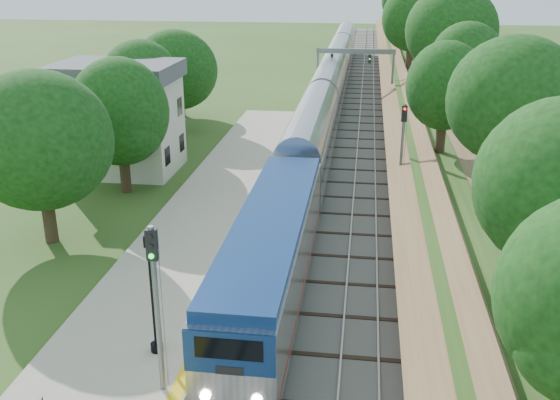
# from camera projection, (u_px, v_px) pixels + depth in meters

# --- Properties ---
(trackbed) EXTENTS (9.50, 170.00, 0.28)m
(trackbed) POSITION_uv_depth(u_px,v_px,m) (350.00, 97.00, 72.77)
(trackbed) COLOR #4C4944
(trackbed) RESTS_ON ground
(platform) EXTENTS (6.40, 68.00, 0.38)m
(platform) POSITION_uv_depth(u_px,v_px,m) (187.00, 254.00, 32.86)
(platform) COLOR #B0A78E
(platform) RESTS_ON ground
(yellow_stripe) EXTENTS (0.55, 68.00, 0.01)m
(yellow_stripe) POSITION_uv_depth(u_px,v_px,m) (240.00, 254.00, 32.43)
(yellow_stripe) COLOR gold
(yellow_stripe) RESTS_ON platform
(embankment) EXTENTS (10.64, 170.00, 11.70)m
(embankment) POSITION_uv_depth(u_px,v_px,m) (424.00, 83.00, 71.04)
(embankment) COLOR brown
(embankment) RESTS_ON ground
(station_building) EXTENTS (8.60, 6.60, 8.00)m
(station_building) POSITION_uv_depth(u_px,v_px,m) (120.00, 117.00, 45.58)
(station_building) COLOR silver
(station_building) RESTS_ON ground
(signal_gantry) EXTENTS (8.40, 0.38, 6.20)m
(signal_gantry) POSITION_uv_depth(u_px,v_px,m) (355.00, 62.00, 66.39)
(signal_gantry) COLOR slate
(signal_gantry) RESTS_ON ground
(trees_behind_platform) EXTENTS (7.82, 53.32, 7.21)m
(trees_behind_platform) POSITION_uv_depth(u_px,v_px,m) (106.00, 147.00, 36.42)
(trees_behind_platform) COLOR #332316
(trees_behind_platform) RESTS_ON ground
(train) EXTENTS (2.92, 97.16, 4.29)m
(train) POSITION_uv_depth(u_px,v_px,m) (328.00, 94.00, 63.47)
(train) COLOR black
(train) RESTS_ON trackbed
(lamppost_far) EXTENTS (0.49, 0.49, 4.93)m
(lamppost_far) POSITION_uv_depth(u_px,v_px,m) (153.00, 301.00, 23.56)
(lamppost_far) COLOR black
(lamppost_far) RESTS_ON platform
(signal_platform) EXTENTS (0.37, 0.29, 6.27)m
(signal_platform) POSITION_uv_depth(u_px,v_px,m) (156.00, 293.00, 20.81)
(signal_platform) COLOR slate
(signal_platform) RESTS_ON platform
(signal_farside) EXTENTS (0.35, 0.27, 6.30)m
(signal_farside) POSITION_uv_depth(u_px,v_px,m) (402.00, 142.00, 39.54)
(signal_farside) COLOR slate
(signal_farside) RESTS_ON ground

